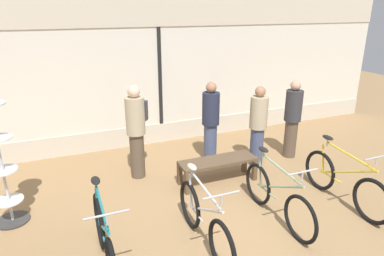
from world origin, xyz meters
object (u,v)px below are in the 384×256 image
object	(u,v)px
display_bench	(218,164)
customer_mid_floor	(211,121)
accessory_rack	(3,174)
customer_by_window	(136,129)
customer_near_bench	(258,125)
bicycle_far_right	(343,182)
bicycle_right	(277,197)
bicycle_far_left	(105,241)
bicycle_left	(204,221)
customer_near_rack	(292,118)

from	to	relation	value
display_bench	customer_mid_floor	size ratio (longest dim) A/B	0.85
accessory_rack	customer_by_window	world-z (taller)	accessory_rack
customer_mid_floor	customer_near_bench	xyz separation A→B (m)	(0.78, -0.49, -0.03)
bicycle_far_right	customer_by_window	size ratio (longest dim) A/B	1.02
accessory_rack	bicycle_right	bearing A→B (deg)	-21.63
bicycle_far_left	bicycle_left	world-z (taller)	bicycle_far_left
accessory_rack	customer_mid_floor	bearing A→B (deg)	12.16
customer_near_bench	bicycle_right	bearing A→B (deg)	-113.51
bicycle_far_right	customer_mid_floor	distance (m)	2.62
customer_by_window	bicycle_right	bearing A→B (deg)	-54.23
display_bench	customer_mid_floor	distance (m)	1.02
bicycle_left	bicycle_far_right	xyz separation A→B (m)	(2.47, 0.11, 0.00)
bicycle_far_left	bicycle_left	bearing A→B (deg)	-2.66
accessory_rack	bicycle_far_left	bearing A→B (deg)	-53.11
bicycle_left	accessory_rack	bearing A→B (deg)	146.63
display_bench	bicycle_right	bearing A→B (deg)	-78.19
bicycle_far_right	display_bench	world-z (taller)	bicycle_far_right
bicycle_far_left	customer_near_bench	size ratio (longest dim) A/B	1.07
bicycle_far_left	display_bench	distance (m)	2.63
accessory_rack	customer_mid_floor	size ratio (longest dim) A/B	1.15
display_bench	customer_near_rack	distance (m)	2.02
bicycle_left	accessory_rack	xyz separation A→B (m)	(-2.39, 1.58, 0.40)
bicycle_right	display_bench	world-z (taller)	bicycle_right
customer_near_rack	customer_near_bench	xyz separation A→B (m)	(-0.88, -0.09, -0.02)
bicycle_far_left	display_bench	bearing A→B (deg)	33.19
customer_near_rack	customer_mid_floor	distance (m)	1.71
bicycle_right	display_bench	size ratio (longest dim) A/B	1.21
accessory_rack	customer_by_window	size ratio (longest dim) A/B	1.09
bicycle_right	customer_by_window	size ratio (longest dim) A/B	0.98
customer_near_rack	customer_by_window	distance (m)	3.19
bicycle_far_left	bicycle_far_right	size ratio (longest dim) A/B	0.97
customer_mid_floor	accessory_rack	bearing A→B (deg)	-167.84
accessory_rack	display_bench	world-z (taller)	accessory_rack
display_bench	customer_near_rack	world-z (taller)	customer_near_rack
bicycle_left	display_bench	distance (m)	1.77
customer_mid_floor	bicycle_right	bearing A→B (deg)	-89.13
bicycle_far_left	customer_near_rack	distance (m)	4.55
bicycle_left	bicycle_right	distance (m)	1.24
bicycle_far_right	accessory_rack	distance (m)	5.10
bicycle_far_left	customer_near_bench	xyz separation A→B (m)	(3.23, 1.80, 0.44)
bicycle_left	customer_mid_floor	world-z (taller)	customer_mid_floor
bicycle_left	customer_mid_floor	bearing A→B (deg)	62.99
customer_by_window	customer_near_bench	bearing A→B (deg)	-10.33
bicycle_right	customer_near_rack	world-z (taller)	customer_near_rack
bicycle_left	customer_near_rack	xyz separation A→B (m)	(2.86, 1.95, 0.48)
bicycle_far_left	customer_mid_floor	xyz separation A→B (m)	(2.45, 2.29, 0.47)
bicycle_far_left	bicycle_left	size ratio (longest dim) A/B	1.02
bicycle_left	customer_near_bench	world-z (taller)	customer_near_bench
bicycle_right	bicycle_far_right	bearing A→B (deg)	-1.40
customer_near_bench	display_bench	bearing A→B (deg)	-160.70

